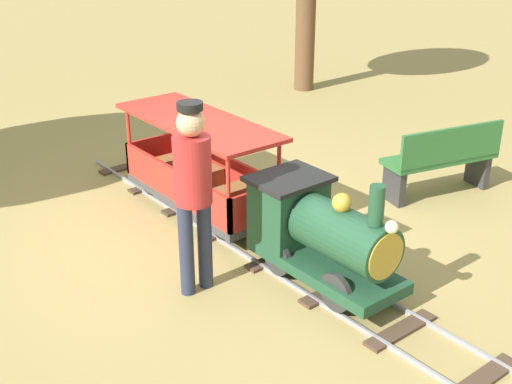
{
  "coord_description": "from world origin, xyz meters",
  "views": [
    {
      "loc": [
        3.45,
        4.61,
        3.01
      ],
      "look_at": [
        0.0,
        0.29,
        0.55
      ],
      "focal_mm": 46.58,
      "sensor_mm": 36.0,
      "label": 1
    }
  ],
  "objects_px": {
    "passenger_car": "(199,174)",
    "park_bench": "(442,160)",
    "locomotive": "(320,231)",
    "conductor_person": "(193,184)"
  },
  "relations": [
    {
      "from": "locomotive",
      "to": "passenger_car",
      "type": "xyz_separation_m",
      "value": [
        0.0,
        -1.77,
        -0.06
      ]
    },
    {
      "from": "park_bench",
      "to": "conductor_person",
      "type": "bearing_deg",
      "value": -1.06
    },
    {
      "from": "locomotive",
      "to": "park_bench",
      "type": "bearing_deg",
      "value": -167.88
    },
    {
      "from": "locomotive",
      "to": "park_bench",
      "type": "relative_size",
      "value": 1.06
    },
    {
      "from": "park_bench",
      "to": "locomotive",
      "type": "bearing_deg",
      "value": 12.12
    },
    {
      "from": "passenger_car",
      "to": "park_bench",
      "type": "bearing_deg",
      "value": 151.01
    },
    {
      "from": "passenger_car",
      "to": "conductor_person",
      "type": "xyz_separation_m",
      "value": [
        0.86,
        1.22,
        0.53
      ]
    },
    {
      "from": "locomotive",
      "to": "park_bench",
      "type": "xyz_separation_m",
      "value": [
        -2.3,
        -0.49,
        -0.07
      ]
    },
    {
      "from": "passenger_car",
      "to": "park_bench",
      "type": "height_order",
      "value": "passenger_car"
    },
    {
      "from": "conductor_person",
      "to": "park_bench",
      "type": "distance_m",
      "value": 3.21
    }
  ]
}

